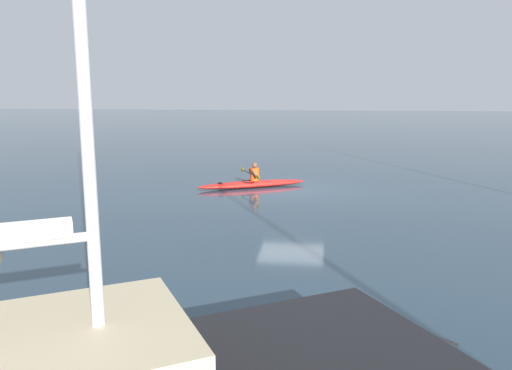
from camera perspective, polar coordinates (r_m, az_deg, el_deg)
ground_plane at (r=19.57m, az=4.08°, el=-0.68°), size 160.00×160.00×0.00m
kayak at (r=20.23m, az=-0.42°, el=0.11°), size 4.25×2.59×0.27m
kayaker at (r=20.18m, az=-0.22°, el=1.34°), size 1.10×2.11×0.73m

